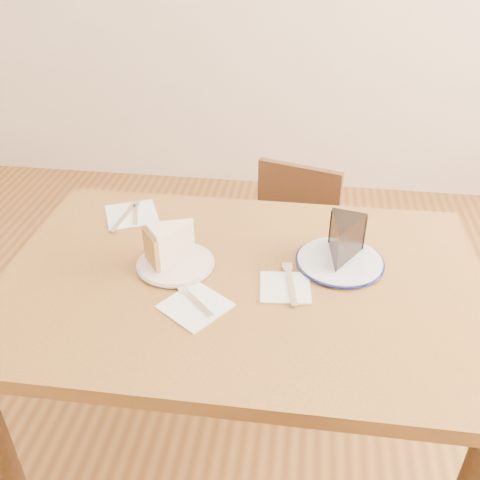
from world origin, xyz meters
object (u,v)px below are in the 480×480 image
at_px(table, 240,307).
at_px(chair_far, 285,259).
at_px(carrot_cake, 174,243).
at_px(chocolate_cake, 342,243).
at_px(plate_cream, 176,264).
at_px(plate_navy, 340,261).

xyz_separation_m(table, chair_far, (0.09, 0.57, -0.24)).
relative_size(carrot_cake, chocolate_cake, 0.88).
bearing_deg(chocolate_cake, chair_far, -58.60).
bearing_deg(plate_cream, chair_far, 64.27).
distance_m(carrot_cake, chocolate_cake, 0.43).
xyz_separation_m(plate_cream, plate_navy, (0.42, 0.07, 0.00)).
distance_m(plate_cream, plate_navy, 0.42).
xyz_separation_m(chair_far, carrot_cake, (-0.27, -0.52, 0.39)).
distance_m(table, plate_cream, 0.20).
bearing_deg(table, chair_far, 80.82).
distance_m(plate_cream, chocolate_cake, 0.43).
bearing_deg(plate_cream, chocolate_cake, 9.78).
bearing_deg(chair_far, carrot_cake, 79.23).
height_order(table, chocolate_cake, chocolate_cake).
bearing_deg(plate_navy, chair_far, 108.20).
relative_size(plate_cream, carrot_cake, 1.67).
height_order(chair_far, chocolate_cake, chocolate_cake).
xyz_separation_m(carrot_cake, chocolate_cake, (0.43, 0.05, 0.00)).
relative_size(table, chair_far, 1.61).
distance_m(chair_far, carrot_cake, 0.71).
height_order(plate_cream, carrot_cake, carrot_cake).
relative_size(table, carrot_cake, 10.48).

